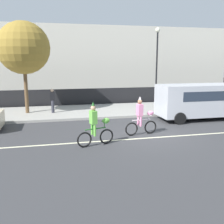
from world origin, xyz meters
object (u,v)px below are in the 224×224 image
object	(u,v)px
street_lamp_post	(157,56)
pedestrian_onlooker	(53,100)
parked_van_silver	(199,99)
parade_cyclist_lime	(96,127)
parade_cyclist_pink	(142,118)

from	to	relation	value
street_lamp_post	pedestrian_onlooker	bearing A→B (deg)	-174.88
parked_van_silver	street_lamp_post	xyz separation A→B (m)	(-1.18, 4.13, 2.71)
parade_cyclist_lime	pedestrian_onlooker	xyz separation A→B (m)	(-1.75, 7.18, 0.17)
parade_cyclist_pink	pedestrian_onlooker	distance (m)	7.34
street_lamp_post	parade_cyclist_lime	bearing A→B (deg)	-127.13
parade_cyclist_pink	parked_van_silver	world-z (taller)	parked_van_silver
parade_cyclist_lime	parade_cyclist_pink	bearing A→B (deg)	25.51
parade_cyclist_lime	parade_cyclist_pink	size ratio (longest dim) A/B	1.00
street_lamp_post	pedestrian_onlooker	distance (m)	8.29
parade_cyclist_pink	parked_van_silver	bearing A→B (deg)	28.76
parked_van_silver	street_lamp_post	world-z (taller)	street_lamp_post
parade_cyclist_lime	pedestrian_onlooker	world-z (taller)	parade_cyclist_lime
parade_cyclist_pink	street_lamp_post	size ratio (longest dim) A/B	0.33
parked_van_silver	pedestrian_onlooker	xyz separation A→B (m)	(-8.89, 3.44, -0.27)
street_lamp_post	pedestrian_onlooker	size ratio (longest dim) A/B	3.62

